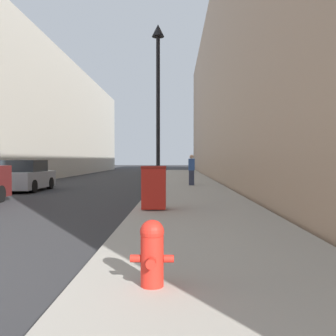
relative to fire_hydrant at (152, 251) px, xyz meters
The scene contains 7 objects.
sidewalk_right 17.45m from the fire_hydrant, 86.76° to the left, with size 3.95×60.00×0.15m.
building_right_stone 27.87m from the fire_hydrant, 70.38° to the left, with size 12.00×60.00×15.06m.
fire_hydrant is the anchor object (origin of this frame).
trash_bin 6.67m from the fire_hydrant, 93.21° to the left, with size 0.72×0.67×1.28m.
lamppost 11.48m from the fire_hydrant, 92.38° to the left, with size 0.50×0.50×6.88m.
parked_sedan_near 16.47m from the fire_hydrant, 116.96° to the left, with size 1.96×4.01×1.59m.
pedestrian_on_sidewalk 16.99m from the fire_hydrant, 86.09° to the left, with size 0.35×0.23×1.74m.
Camera 1 is at (5.10, -3.73, 1.62)m, focal length 40.00 mm.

